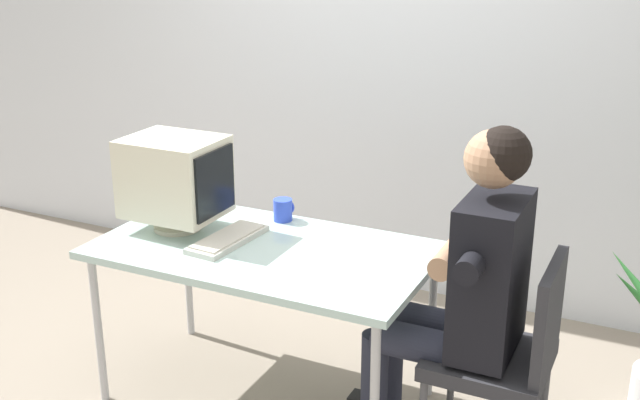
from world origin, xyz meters
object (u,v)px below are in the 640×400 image
at_px(keyboard, 228,239).
at_px(person_seated, 465,281).
at_px(desk, 264,258).
at_px(office_chair, 508,350).
at_px(crt_monitor, 175,178).
at_px(desk_mug, 283,210).

xyz_separation_m(keyboard, person_seated, (1.03, 0.03, -0.00)).
height_order(desk, keyboard, keyboard).
bearing_deg(office_chair, person_seated, 180.00).
distance_m(crt_monitor, office_chair, 1.57).
xyz_separation_m(crt_monitor, office_chair, (1.50, -0.01, -0.48)).
height_order(desk, office_chair, office_chair).
relative_size(desk, person_seated, 1.04).
relative_size(office_chair, desk_mug, 8.54).
relative_size(office_chair, person_seated, 0.64).
bearing_deg(desk_mug, keyboard, -104.46).
relative_size(crt_monitor, desk_mug, 4.12).
relative_size(crt_monitor, office_chair, 0.48).
distance_m(keyboard, office_chair, 1.24).
bearing_deg(person_seated, crt_monitor, 179.66).
bearing_deg(keyboard, person_seated, 1.76).
distance_m(desk, crt_monitor, 0.54).
height_order(desk, person_seated, person_seated).
xyz_separation_m(desk, keyboard, (-0.17, -0.02, 0.06)).
bearing_deg(office_chair, desk, -179.39).
xyz_separation_m(desk, desk_mug, (-0.08, 0.32, 0.10)).
xyz_separation_m(desk, person_seated, (0.87, 0.01, 0.06)).
height_order(office_chair, person_seated, person_seated).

